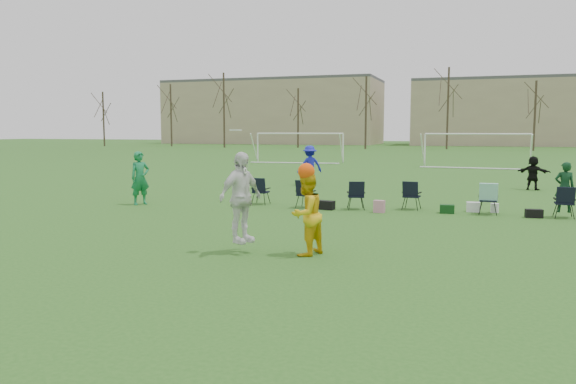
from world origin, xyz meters
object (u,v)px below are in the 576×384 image
at_px(fielder_black, 533,173).
at_px(fielder_green_near, 140,178).
at_px(fielder_blue, 310,165).
at_px(goal_mid, 476,141).
at_px(center_contest, 273,205).
at_px(goal_left, 300,139).

bearing_deg(fielder_black, fielder_green_near, 56.29).
xyz_separation_m(fielder_blue, fielder_black, (10.13, 1.13, -0.20)).
distance_m(fielder_blue, goal_mid, 18.31).
xyz_separation_m(fielder_green_near, center_contest, (7.33, -6.14, 0.12)).
height_order(fielder_black, center_contest, center_contest).
bearing_deg(goal_left, fielder_blue, -76.16).
height_order(fielder_black, goal_mid, goal_mid).
bearing_deg(fielder_black, goal_mid, -60.29).
bearing_deg(fielder_black, goal_left, -26.06).
distance_m(center_contest, goal_left, 35.03).
height_order(fielder_blue, goal_mid, goal_mid).
xyz_separation_m(fielder_black, goal_left, (-16.47, 17.48, 1.16)).
bearing_deg(fielder_blue, goal_mid, -153.01).
bearing_deg(fielder_green_near, fielder_black, -21.13).
relative_size(fielder_green_near, fielder_blue, 0.99).
bearing_deg(fielder_green_near, goal_left, 38.60).
relative_size(center_contest, goal_left, 0.36).
relative_size(goal_left, goal_mid, 1.00).
relative_size(center_contest, goal_mid, 0.36).
bearing_deg(fielder_blue, goal_left, -109.42).
bearing_deg(fielder_green_near, goal_mid, 9.05).
xyz_separation_m(center_contest, goal_mid, (4.08, 31.58, 0.85)).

